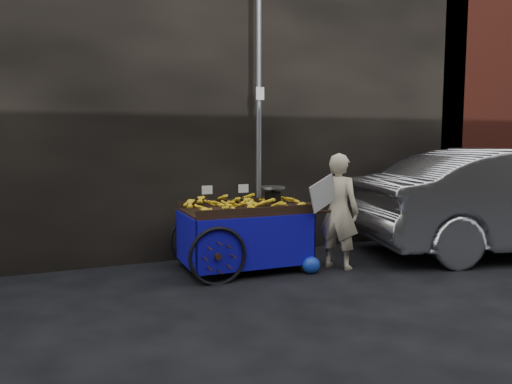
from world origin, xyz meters
name	(u,v)px	position (x,y,z in m)	size (l,w,h in m)	color
ground	(278,282)	(0.00, 0.00, 0.00)	(80.00, 80.00, 0.00)	black
building_wall	(233,94)	(0.39, 2.60, 2.50)	(13.50, 2.00, 5.00)	black
street_pole	(259,121)	(0.30, 1.30, 2.01)	(0.12, 0.10, 4.00)	slate
banana_cart	(240,216)	(-0.20, 0.74, 0.73)	(2.20, 1.12, 1.19)	black
vendor	(338,211)	(1.05, 0.31, 0.79)	(0.90, 0.68, 1.57)	beige
plastic_bag	(311,265)	(0.58, 0.20, 0.11)	(0.25, 0.20, 0.22)	#1637AC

